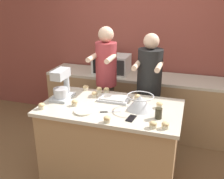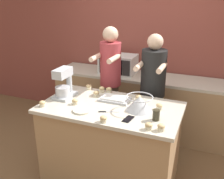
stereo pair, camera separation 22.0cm
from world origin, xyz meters
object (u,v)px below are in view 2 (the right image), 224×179
object	(u,v)px
person_left	(110,85)
person_right	(152,94)
cupcake_4	(161,127)
cupcake_8	(109,90)
cell_phone	(128,119)
cupcake_6	(96,94)
cupcake_9	(149,126)
cupcake_3	(159,106)
cupcake_2	(75,101)
drinking_glass	(156,115)
cupcake_0	(102,89)
small_plate	(82,110)
cupcake_1	(138,98)
cupcake_7	(104,119)
mixing_bowl	(139,103)
microwave_oven	(118,64)
knife	(108,112)
cupcake_5	(89,87)
stand_mixer	(64,85)
cupcake_10	(42,104)
baking_tray	(115,99)

from	to	relation	value
person_left	person_right	distance (m)	0.59
cupcake_4	cupcake_8	xyz separation A→B (m)	(-0.81, 0.70, 0.00)
cell_phone	cupcake_6	bearing A→B (deg)	142.26
cupcake_8	cupcake_9	size ratio (longest dim) A/B	1.00
cupcake_3	cupcake_2	bearing A→B (deg)	-166.13
drinking_glass	cupcake_0	world-z (taller)	drinking_glass
small_plate	cupcake_1	size ratio (longest dim) A/B	2.77
person_right	cupcake_9	world-z (taller)	person_right
cupcake_4	cupcake_1	bearing A→B (deg)	123.69
drinking_glass	cupcake_0	xyz separation A→B (m)	(-0.81, 0.50, -0.02)
cupcake_8	cupcake_7	bearing A→B (deg)	-70.90
mixing_bowl	cell_phone	world-z (taller)	mixing_bowl
microwave_oven	cupcake_8	distance (m)	0.94
knife	mixing_bowl	bearing A→B (deg)	29.85
cupcake_3	cupcake_5	xyz separation A→B (m)	(-0.98, 0.25, 0.00)
small_plate	cupcake_7	size ratio (longest dim) A/B	2.77
cupcake_4	cupcake_7	xyz separation A→B (m)	(-0.55, -0.05, 0.00)
cell_phone	stand_mixer	bearing A→B (deg)	163.34
mixing_bowl	cupcake_6	size ratio (longest dim) A/B	4.11
small_plate	cupcake_5	distance (m)	0.65
small_plate	person_right	bearing A→B (deg)	60.24
stand_mixer	knife	size ratio (longest dim) A/B	1.70
person_right	cell_phone	distance (m)	0.93
knife	cupcake_2	bearing A→B (deg)	173.53
small_plate	cupcake_3	bearing A→B (deg)	25.50
microwave_oven	cell_phone	bearing A→B (deg)	-65.63
stand_mixer	cupcake_2	size ratio (longest dim) A/B	5.06
cupcake_9	cupcake_7	bearing A→B (deg)	-176.58
knife	cupcake_2	xyz separation A→B (m)	(-0.42, 0.05, 0.03)
person_left	cupcake_3	distance (m)	0.99
cupcake_0	cupcake_10	size ratio (longest dim) A/B	1.00
mixing_bowl	knife	distance (m)	0.35
baking_tray	microwave_oven	bearing A→B (deg)	108.99
stand_mixer	cupcake_2	xyz separation A→B (m)	(0.22, -0.14, -0.12)
cupcake_0	cupcake_2	xyz separation A→B (m)	(-0.12, -0.46, 0.00)
microwave_oven	drinking_glass	bearing A→B (deg)	-56.46
cupcake_0	cupcake_5	bearing A→B (deg)	175.41
small_plate	cupcake_0	bearing A→B (deg)	93.66
mixing_bowl	cupcake_6	bearing A→B (deg)	162.97
small_plate	cupcake_9	xyz separation A→B (m)	(0.75, -0.11, 0.02)
microwave_oven	cupcake_1	bearing A→B (deg)	-57.86
baking_tray	small_plate	bearing A→B (deg)	-117.31
cupcake_4	small_plate	bearing A→B (deg)	174.16
cupcake_5	cupcake_6	bearing A→B (deg)	-42.41
cell_phone	knife	distance (m)	0.27
stand_mixer	cupcake_6	bearing A→B (deg)	24.99
small_plate	cupcake_1	bearing A→B (deg)	47.24
cupcake_8	cupcake_6	bearing A→B (deg)	-117.53
small_plate	cupcake_3	world-z (taller)	cupcake_3
person_right	cupcake_1	bearing A→B (deg)	-98.60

